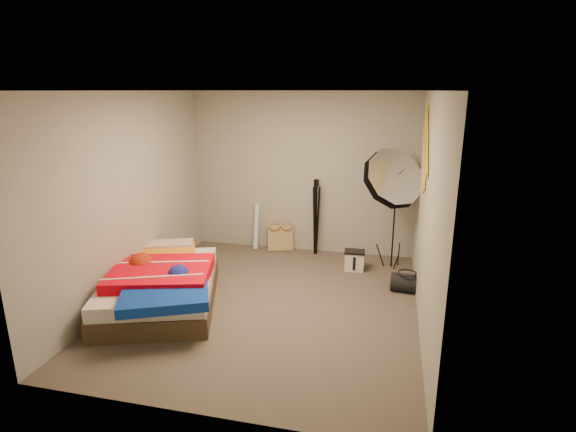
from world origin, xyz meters
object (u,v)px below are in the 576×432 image
(tote_bag, at_px, (280,238))
(bed, at_px, (161,284))
(duffel_bag, at_px, (406,283))
(wrapping_roll, at_px, (256,226))
(camera_case, at_px, (354,261))
(camera_tripod, at_px, (316,212))
(photo_umbrella, at_px, (391,180))

(tote_bag, height_order, bed, bed)
(bed, bearing_deg, duffel_bag, 19.60)
(wrapping_roll, bearing_deg, duffel_bag, -26.31)
(camera_case, height_order, duffel_bag, camera_case)
(bed, relative_size, camera_tripod, 1.78)
(photo_umbrella, height_order, camera_tripod, photo_umbrella)
(duffel_bag, bearing_deg, photo_umbrella, 116.23)
(wrapping_roll, distance_m, duffel_bag, 2.65)
(tote_bag, bearing_deg, camera_case, -43.02)
(tote_bag, bearing_deg, photo_umbrella, -33.88)
(bed, bearing_deg, photo_umbrella, 32.92)
(tote_bag, relative_size, duffel_bag, 1.04)
(duffel_bag, xyz_separation_m, bed, (-2.89, -1.03, 0.15))
(photo_umbrella, bearing_deg, bed, -147.08)
(tote_bag, bearing_deg, bed, -130.44)
(wrapping_roll, bearing_deg, tote_bag, 0.00)
(duffel_bag, relative_size, camera_tripod, 0.32)
(bed, relative_size, photo_umbrella, 1.16)
(camera_case, xyz_separation_m, bed, (-2.18, -1.60, 0.13))
(wrapping_roll, distance_m, camera_tripod, 1.04)
(camera_case, bearing_deg, bed, -146.80)
(tote_bag, xyz_separation_m, wrapping_roll, (-0.40, 0.00, 0.16))
(tote_bag, xyz_separation_m, duffel_bag, (1.96, -1.17, -0.08))
(bed, distance_m, photo_umbrella, 3.30)
(wrapping_roll, bearing_deg, bed, -103.53)
(tote_bag, distance_m, duffel_bag, 2.28)
(camera_tripod, bearing_deg, camera_case, -38.89)
(camera_tripod, bearing_deg, wrapping_roll, 176.31)
(photo_umbrella, bearing_deg, duffel_bag, -68.29)
(duffel_bag, relative_size, bed, 0.18)
(wrapping_roll, distance_m, bed, 2.26)
(duffel_bag, bearing_deg, camera_case, 145.78)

